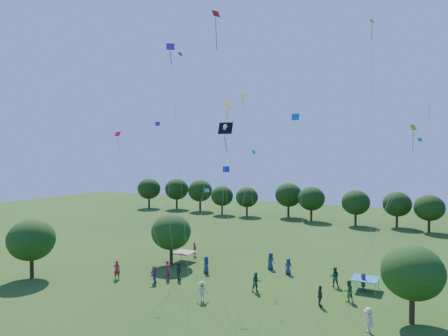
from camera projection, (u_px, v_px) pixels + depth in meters
near_tree_west at (31, 240)px, 39.10m from camera, size 4.52×4.52×5.83m
near_tree_north at (171, 232)px, 43.89m from camera, size 4.38×4.38×5.62m
near_tree_east at (412, 272)px, 28.57m from camera, size 4.37×4.37×5.69m
treeline at (323, 199)px, 72.03m from camera, size 88.01×8.77×6.77m
tent_red_stripe at (183, 252)px, 45.23m from camera, size 2.20×2.20×1.10m
tent_blue at (365, 279)px, 35.65m from camera, size 2.20×2.20×1.10m
crowd_person_0 at (271, 261)px, 42.16m from camera, size 0.83×1.00×1.78m
crowd_person_1 at (117, 270)px, 38.96m from camera, size 0.80×0.70×1.81m
crowd_person_2 at (348, 291)px, 32.93m from camera, size 0.94×0.96×1.78m
crowd_person_3 at (202, 291)px, 33.11m from camera, size 1.15×1.06×1.66m
crowd_person_4 at (320, 296)px, 31.87m from camera, size 0.86×1.09×1.69m
crowd_person_5 at (363, 282)px, 35.42m from camera, size 1.06×1.64×1.66m
crowd_person_6 at (288, 266)px, 40.42m from camera, size 0.85×0.50×1.65m
crowd_person_7 at (168, 270)px, 38.70m from camera, size 0.57×0.77×1.86m
crowd_person_8 at (334, 277)px, 36.63m from camera, size 1.01×0.72×1.84m
crowd_person_9 at (368, 320)px, 27.20m from camera, size 1.13×1.17×1.72m
crowd_person_10 at (179, 271)px, 38.48m from camera, size 0.84×1.15×1.79m
crowd_person_11 at (154, 274)px, 37.65m from camera, size 1.06×1.64×1.65m
crowd_person_12 at (206, 265)px, 40.86m from camera, size 0.95×0.92×1.74m
crowd_person_13 at (195, 249)px, 47.56m from camera, size 0.42×0.64×1.68m
crowd_person_14 at (256, 282)px, 35.19m from camera, size 0.98×0.91×1.77m
pirate_kite at (226, 132)px, 31.57m from camera, size 3.29×0.87×13.44m
red_high_kite at (213, 57)px, 38.77m from camera, size 1.83×6.52×25.21m
small_kite_0 at (130, 169)px, 33.39m from camera, size 2.36×4.56×12.74m
small_kite_1 at (246, 128)px, 45.07m from camera, size 3.06×2.31×17.79m
small_kite_2 at (226, 136)px, 31.65m from camera, size 2.05×2.42×15.00m
small_kite_3 at (202, 198)px, 51.61m from camera, size 1.88×7.67×6.38m
small_kite_4 at (298, 152)px, 31.07m from camera, size 1.31×0.54×14.06m
small_kite_5 at (162, 159)px, 40.05m from camera, size 2.77×0.92×14.20m
small_kite_6 at (408, 155)px, 24.76m from camera, size 5.25×0.53×14.39m
small_kite_7 at (247, 185)px, 37.46m from camera, size 1.70×2.62×11.28m
small_kite_8 at (175, 112)px, 43.63m from camera, size 3.66×1.84×21.83m
small_kite_9 at (371, 114)px, 30.44m from camera, size 0.63×4.40×20.73m
small_kite_10 at (399, 170)px, 26.89m from camera, size 3.98×3.30×12.91m
small_kite_11 at (402, 177)px, 37.01m from camera, size 5.20×3.05×12.42m
small_kite_12 at (227, 186)px, 35.53m from camera, size 0.67×1.12×9.82m
small_kite_13 at (174, 100)px, 31.59m from camera, size 1.09×3.94×19.48m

